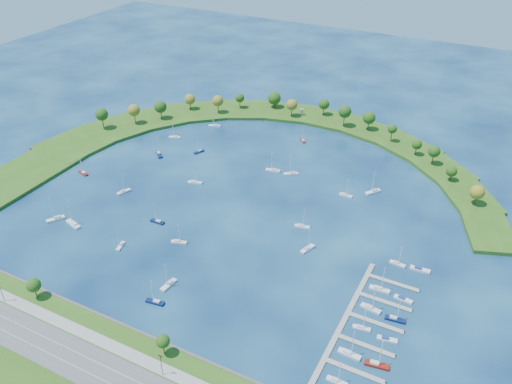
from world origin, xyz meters
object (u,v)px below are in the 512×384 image
at_px(moored_boat_18, 273,170).
at_px(moored_boat_9, 157,221).
at_px(moored_boat_7, 346,195).
at_px(moored_boat_13, 179,241).
at_px(moored_boat_2, 159,154).
at_px(moored_boat_8, 195,182).
at_px(moored_boat_20, 73,224).
at_px(dock_system, 360,330).
at_px(harbor_tower, 302,112).
at_px(docked_boat_10, 397,263).
at_px(docked_boat_3, 377,364).
at_px(docked_boat_5, 387,339).
at_px(docked_boat_0, 337,381).
at_px(docked_boat_6, 371,308).
at_px(docked_boat_4, 362,327).
at_px(docked_boat_7, 395,319).
at_px(moored_boat_3, 302,226).
at_px(docked_boat_2, 349,353).
at_px(moored_boat_12, 120,245).
at_px(moored_boat_14, 199,151).
at_px(moored_boat_1, 83,172).
at_px(moored_boat_10, 155,301).
at_px(docked_boat_8, 379,289).
at_px(moored_boat_17, 169,284).
at_px(moored_boat_4, 215,125).
at_px(moored_boat_5, 303,140).
at_px(moored_boat_6, 175,137).
at_px(docked_boat_9, 403,299).
at_px(docked_boat_11, 420,269).
at_px(moored_boat_11, 373,191).
at_px(moored_boat_19, 307,248).
at_px(moored_boat_15, 124,191).

bearing_deg(moored_boat_18, moored_boat_9, 56.85).
xyz_separation_m(moored_boat_7, moored_boat_13, (-57.42, -76.90, 0.01)).
distance_m(moored_boat_2, moored_boat_18, 73.21).
height_order(moored_boat_8, moored_boat_20, moored_boat_20).
xyz_separation_m(dock_system, moored_boat_7, (-37.62, 90.57, 0.52)).
bearing_deg(harbor_tower, docked_boat_10, -51.36).
distance_m(moored_boat_2, docked_boat_3, 192.69).
bearing_deg(docked_boat_5, moored_boat_7, 108.64).
distance_m(docked_boat_0, docked_boat_6, 40.26).
relative_size(docked_boat_4, docked_boat_7, 0.86).
height_order(moored_boat_3, docked_boat_4, moored_boat_3).
relative_size(dock_system, docked_boat_4, 7.87).
bearing_deg(docked_boat_2, harbor_tower, 121.48).
relative_size(moored_boat_12, moored_boat_14, 0.99).
height_order(moored_boat_1, docked_boat_6, docked_boat_6).
distance_m(moored_boat_10, docked_boat_8, 95.25).
distance_m(docked_boat_3, docked_boat_7, 25.44).
height_order(dock_system, moored_boat_8, moored_boat_8).
height_order(moored_boat_3, docked_boat_3, docked_boat_3).
xyz_separation_m(moored_boat_17, moored_boat_20, (-68.84, 14.60, 0.06)).
height_order(moored_boat_8, docked_boat_2, docked_boat_2).
xyz_separation_m(moored_boat_4, moored_boat_13, (52.61, -120.02, -0.02)).
relative_size(dock_system, moored_boat_18, 6.50).
bearing_deg(moored_boat_14, moored_boat_5, 152.52).
height_order(moored_boat_6, docked_boat_6, docked_boat_6).
distance_m(moored_boat_6, docked_boat_9, 190.96).
relative_size(moored_boat_10, docked_boat_11, 1.33).
distance_m(moored_boat_1, moored_boat_11, 167.67).
xyz_separation_m(moored_boat_1, moored_boat_19, (144.56, -5.37, 0.02)).
relative_size(dock_system, moored_boat_3, 7.31).
relative_size(moored_boat_5, moored_boat_10, 0.78).
xyz_separation_m(docked_boat_5, docked_boat_6, (-10.48, 12.98, 0.34)).
bearing_deg(moored_boat_20, moored_boat_19, -146.14).
bearing_deg(moored_boat_14, moored_boat_15, 11.20).
bearing_deg(moored_boat_8, moored_boat_10, -84.68).
xyz_separation_m(docked_boat_0, docked_boat_6, (-0.02, 40.26, 0.05)).
xyz_separation_m(moored_boat_8, docked_boat_7, (129.12, -52.04, -0.00)).
distance_m(moored_boat_1, docked_boat_6, 185.12).
xyz_separation_m(moored_boat_20, docked_boat_3, (161.25, -14.84, -0.04)).
relative_size(dock_system, moored_boat_19, 6.71).
bearing_deg(moored_boat_17, moored_boat_1, -113.22).
distance_m(moored_boat_4, moored_boat_5, 63.41).
bearing_deg(moored_boat_5, docked_boat_9, 175.60).
bearing_deg(docked_boat_4, moored_boat_9, 160.65).
distance_m(moored_boat_5, docked_boat_5, 170.07).
xyz_separation_m(moored_boat_14, docked_boat_11, (149.18, -49.72, -0.20)).
distance_m(moored_boat_9, docked_boat_11, 129.18).
bearing_deg(docked_boat_3, docked_boat_9, 81.48).
distance_m(moored_boat_4, docked_boat_7, 199.87).
relative_size(docked_boat_3, docked_boat_5, 1.65).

